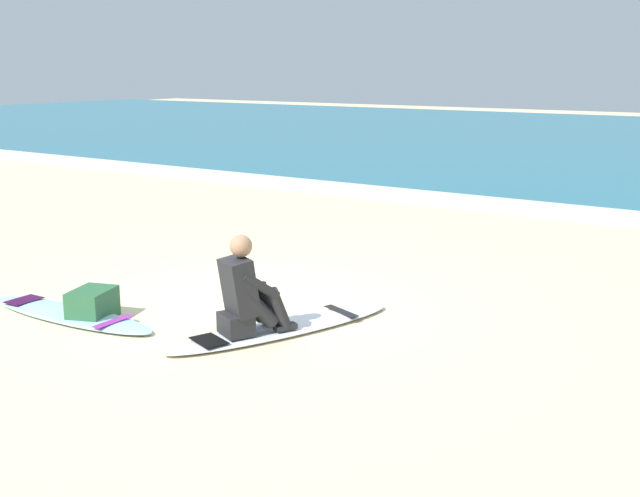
% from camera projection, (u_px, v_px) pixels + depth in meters
% --- Properties ---
extents(ground_plane, '(80.00, 80.00, 0.00)m').
position_uv_depth(ground_plane, '(247.00, 309.00, 8.43)').
color(ground_plane, beige).
extents(breaking_foam, '(80.00, 0.90, 0.11)m').
position_uv_depth(breaking_foam, '(505.00, 205.00, 14.36)').
color(breaking_foam, white).
rests_on(breaking_foam, ground).
extents(surfboard_main, '(1.37, 2.57, 0.08)m').
position_uv_depth(surfboard_main, '(283.00, 328.00, 7.71)').
color(surfboard_main, silver).
rests_on(surfboard_main, ground).
extents(surfer_seated, '(0.59, 0.77, 0.95)m').
position_uv_depth(surfer_seated, '(247.00, 295.00, 7.38)').
color(surfer_seated, '#232326').
rests_on(surfer_seated, surfboard_main).
extents(surfboard_spare_near, '(2.28, 0.60, 0.08)m').
position_uv_depth(surfboard_spare_near, '(70.00, 314.00, 8.12)').
color(surfboard_spare_near, '#9ED1E5').
rests_on(surfboard_spare_near, ground).
extents(beach_bag, '(0.49, 0.57, 0.32)m').
position_uv_depth(beach_bag, '(93.00, 305.00, 8.02)').
color(beach_bag, '#285B38').
rests_on(beach_bag, ground).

